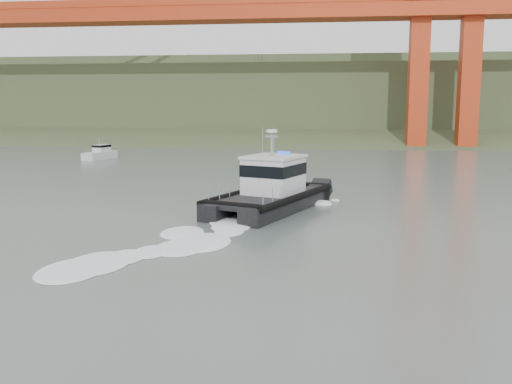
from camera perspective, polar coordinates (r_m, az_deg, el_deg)
ground at (r=23.31m, az=-2.07°, el=-9.32°), size 400.00×400.00×0.00m
headlands at (r=147.41m, az=5.83°, el=8.63°), size 500.00×105.36×27.12m
patrol_boat at (r=39.49m, az=1.54°, el=0.31°), size 8.22×12.56×5.73m
motorboat at (r=79.02m, az=-15.30°, el=3.74°), size 3.15×5.76×3.01m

